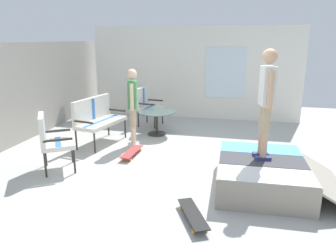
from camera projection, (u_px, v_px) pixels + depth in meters
name	position (u px, v px, depth m)	size (l,w,h in m)	color
ground_plane	(189.00, 168.00, 5.88)	(12.00, 12.00, 0.10)	#B2B2AD
house_facade	(194.00, 73.00, 9.19)	(0.23, 6.00, 2.61)	white
skate_ramp	(263.00, 174.00, 4.98)	(1.74, 1.98, 0.45)	gray
patio_bench	(97.00, 116.00, 7.00)	(1.33, 0.79, 1.02)	#2D2823
patio_chair_near_house	(147.00, 103.00, 8.47)	(0.69, 0.63, 1.02)	#2D2823
patio_chair_by_wall	(51.00, 137.00, 5.51)	(0.82, 0.80, 1.02)	#2D2823
patio_table	(157.00, 118.00, 7.69)	(0.90, 0.90, 0.57)	#2D2823
person_watching	(133.00, 102.00, 6.77)	(0.47, 0.30, 1.66)	silver
person_skater	(267.00, 96.00, 4.76)	(0.47, 0.29, 1.68)	navy
skateboard_by_bench	(132.00, 152.00, 6.34)	(0.81, 0.23, 0.10)	#B23838
skateboard_spare	(193.00, 214.00, 4.09)	(0.81, 0.53, 0.10)	black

